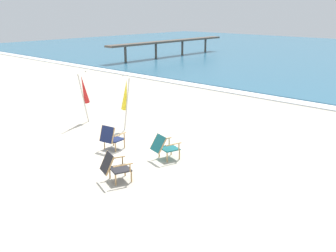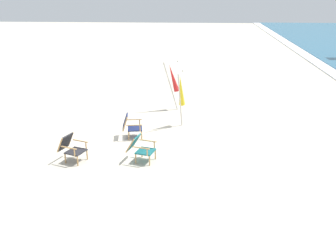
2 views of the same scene
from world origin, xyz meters
The scene contains 6 objects.
ground_plane centered at (0.00, 0.00, 0.00)m, with size 80.00×80.00×0.00m, color beige.
beach_chair_far_center centered at (2.06, -1.34, 0.43)m, with size 0.79×0.88×0.80m.
beach_chair_back_right centered at (1.94, 0.68, 0.42)m, with size 0.76×0.90×0.77m.
beach_chair_mid_center centered at (0.13, 0.13, 0.43)m, with size 0.67×0.74×0.82m.
umbrella_furled_red centered at (-3.00, 1.40, 1.33)m, with size 0.44×0.70×2.04m.
umbrella_furled_yellow centered at (-1.02, 1.78, 1.35)m, with size 0.64×0.35×2.07m.
Camera 2 is at (12.44, 2.14, 4.97)m, focal length 42.00 mm.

